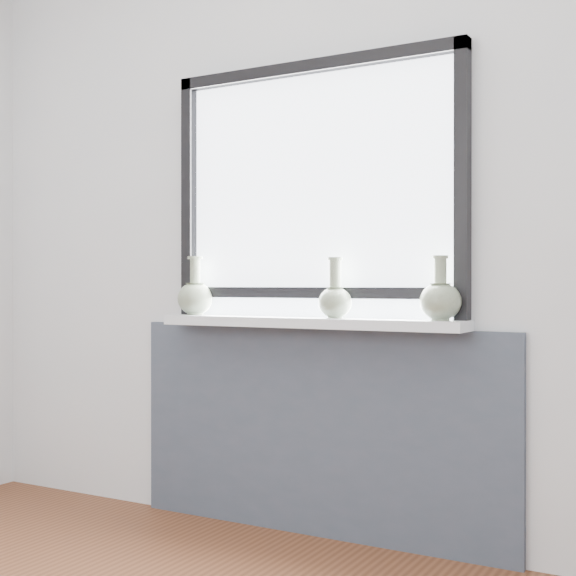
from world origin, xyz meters
The scene contains 7 objects.
back_wall centered at (0.00, 1.81, 1.30)m, with size 3.60×0.02×2.60m, color silver.
apron_panel centered at (0.00, 1.78, 0.43)m, with size 1.70×0.03×0.86m, color #404858.
windowsill centered at (0.00, 1.71, 0.88)m, with size 1.32×0.18×0.04m, color white.
window centered at (0.00, 1.77, 1.44)m, with size 1.30×0.06×1.05m.
vase_a centered at (-0.56, 1.71, 0.98)m, with size 0.16×0.16×0.26m.
vase_b centered at (0.13, 1.71, 0.98)m, with size 0.13×0.13×0.24m.
vase_c centered at (0.56, 1.70, 0.98)m, with size 0.15×0.15×0.24m.
Camera 1 is at (1.52, -1.14, 1.03)m, focal length 50.00 mm.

